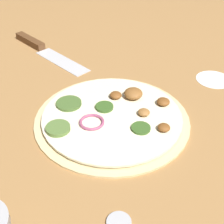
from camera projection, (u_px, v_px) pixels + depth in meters
ground_plane at (112, 120)px, 0.58m from camera, size 3.00×3.00×0.00m
pizza at (112, 116)px, 0.58m from camera, size 0.29×0.29×0.03m
knife at (39, 47)px, 0.81m from camera, size 0.08×0.28×0.02m
loose_cap at (119, 222)px, 0.40m from camera, size 0.03×0.03×0.01m
flour_patch at (214, 79)px, 0.69m from camera, size 0.08×0.08×0.00m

